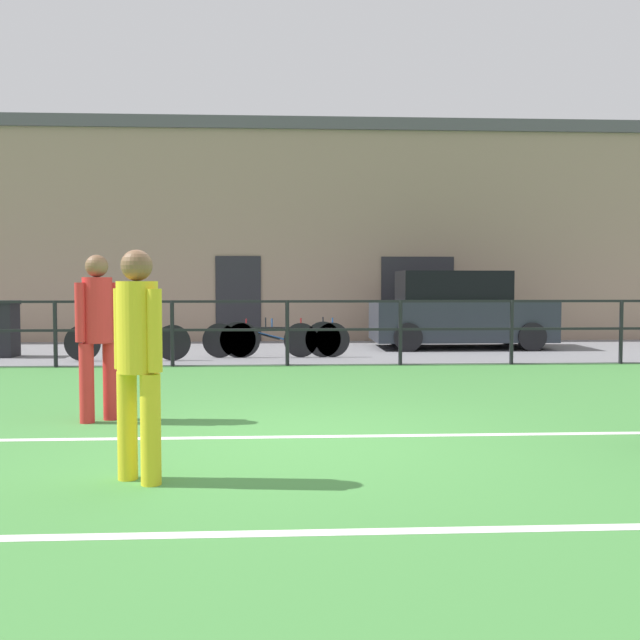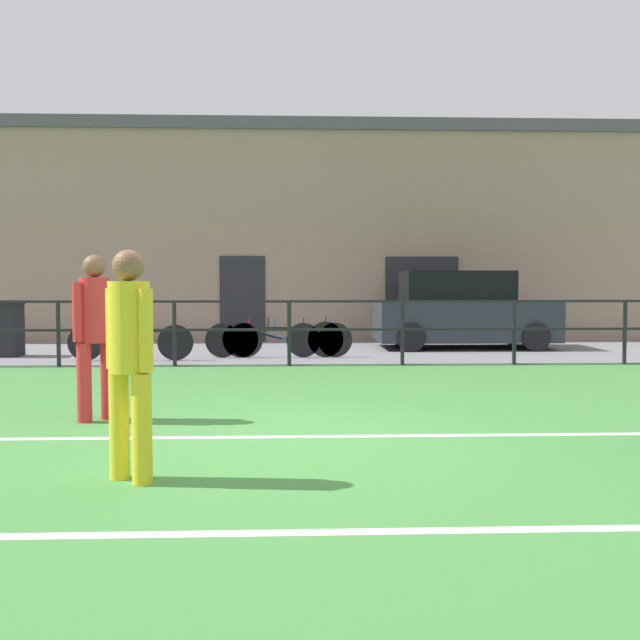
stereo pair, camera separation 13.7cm
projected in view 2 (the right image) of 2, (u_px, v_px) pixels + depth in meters
The scene contains 14 objects.
ground at pixel (287, 443), 6.64m from camera, with size 60.00×44.00×0.04m, color #42843D.
field_line_touchline at pixel (287, 437), 6.79m from camera, with size 36.00×0.11×0.00m, color white.
field_line_hash at pixel (284, 533), 4.19m from camera, with size 36.00×0.11×0.00m, color white.
pavement_strip at pixel (290, 351), 15.12m from camera, with size 48.00×5.00×0.02m, color slate.
perimeter_fence at pixel (289, 323), 12.59m from camera, with size 36.07×0.07×1.15m.
clubhouse_facade at pixel (290, 233), 18.67m from camera, with size 28.00×2.56×5.46m.
player_striker at pixel (95, 327), 7.54m from camera, with size 0.40×0.34×1.75m.
player_winger at pixel (129, 351), 5.23m from camera, with size 0.39×0.33×1.70m.
parked_car_red at pixel (462, 312), 15.75m from camera, with size 3.86×1.81×1.69m.
bicycle_parked_0 at pixel (263, 339), 13.78m from camera, with size 2.22×0.04×0.76m.
bicycle_parked_1 at pixel (283, 339), 13.80m from camera, with size 2.32×0.04×0.78m.
bicycle_parked_3 at pixel (130, 342), 13.23m from camera, with size 2.30×0.04×0.75m.
bicycle_parked_4 at pixel (290, 339), 13.80m from camera, with size 2.39×0.04×0.76m.
trash_bin_0 at pixel (4, 328), 13.97m from camera, with size 0.67×0.57×1.09m.
Camera 2 is at (0.05, -6.58, 1.46)m, focal length 40.34 mm.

